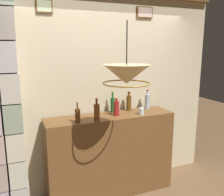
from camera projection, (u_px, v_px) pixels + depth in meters
panelled_rear_partition at (103, 85)px, 3.43m from camera, size 3.45×0.15×2.87m
stone_pillar at (2, 101)px, 2.81m from camera, size 0.43×0.36×2.80m
bar_shelf_unit at (111, 155)px, 3.36m from camera, size 1.75×0.43×1.14m
liquor_bottle_mezcal at (113, 104)px, 3.38m from camera, size 0.06×0.06×0.30m
liquor_bottle_vermouth at (147, 101)px, 3.57m from camera, size 0.07×0.07×0.29m
liquor_bottle_bourbon at (116, 108)px, 3.22m from camera, size 0.08×0.08×0.24m
liquor_bottle_whiskey at (97, 112)px, 2.97m from camera, size 0.07×0.07×0.29m
liquor_bottle_rum at (129, 103)px, 3.48m from camera, size 0.07×0.07×0.28m
liquor_bottle_amaro at (78, 115)px, 2.91m from camera, size 0.06×0.06×0.27m
glass_tumbler_rocks at (141, 111)px, 3.28m from camera, size 0.07×0.07×0.09m
pendant_lamp at (126, 75)px, 2.44m from camera, size 0.49×0.49×0.63m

